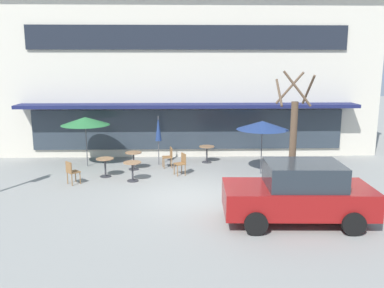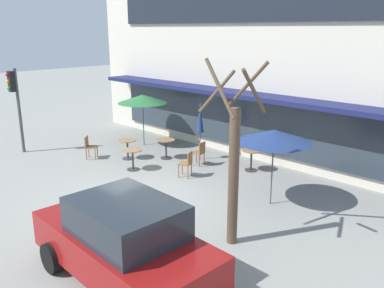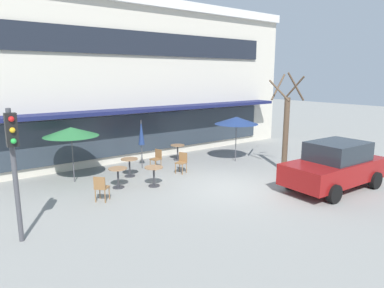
% 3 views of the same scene
% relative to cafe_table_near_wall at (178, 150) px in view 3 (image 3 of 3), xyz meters
% --- Properties ---
extents(ground_plane, '(80.00, 80.00, 0.00)m').
position_rel_cafe_table_near_wall_xyz_m(ground_plane, '(-0.84, -4.83, -0.52)').
color(ground_plane, gray).
extents(building_facade, '(18.51, 9.10, 7.84)m').
position_rel_cafe_table_near_wall_xyz_m(building_facade, '(-0.84, 5.14, 3.40)').
color(building_facade, beige).
rests_on(building_facade, ground).
extents(cafe_table_near_wall, '(0.70, 0.70, 0.76)m').
position_rel_cafe_table_near_wall_xyz_m(cafe_table_near_wall, '(0.00, 0.00, 0.00)').
color(cafe_table_near_wall, '#333338').
rests_on(cafe_table_near_wall, ground).
extents(cafe_table_streetside, '(0.70, 0.70, 0.76)m').
position_rel_cafe_table_near_wall_xyz_m(cafe_table_streetside, '(-3.22, -1.15, 0.00)').
color(cafe_table_streetside, '#333338').
rests_on(cafe_table_streetside, ground).
extents(cafe_table_by_tree, '(0.70, 0.70, 0.76)m').
position_rel_cafe_table_near_wall_xyz_m(cafe_table_by_tree, '(-4.24, -2.24, 0.00)').
color(cafe_table_by_tree, '#333338').
rests_on(cafe_table_by_tree, ground).
extents(cafe_table_mid_patio, '(0.70, 0.70, 0.76)m').
position_rel_cafe_table_near_wall_xyz_m(cafe_table_mid_patio, '(-3.07, -2.89, 0.00)').
color(cafe_table_mid_patio, '#333338').
rests_on(cafe_table_mid_patio, ground).
extents(patio_umbrella_green_folded, '(2.10, 2.10, 2.20)m').
position_rel_cafe_table_near_wall_xyz_m(patio_umbrella_green_folded, '(-5.34, -0.54, 1.51)').
color(patio_umbrella_green_folded, '#4C4C51').
rests_on(patio_umbrella_green_folded, ground).
extents(patio_umbrella_cream_folded, '(2.10, 2.10, 2.20)m').
position_rel_cafe_table_near_wall_xyz_m(patio_umbrella_cream_folded, '(2.12, -1.94, 1.51)').
color(patio_umbrella_cream_folded, '#4C4C51').
rests_on(patio_umbrella_cream_folded, ground).
extents(patio_umbrella_corner_open, '(0.28, 0.28, 2.20)m').
position_rel_cafe_table_near_wall_xyz_m(patio_umbrella_corner_open, '(-2.18, -0.34, 1.11)').
color(patio_umbrella_corner_open, '#4C4C51').
rests_on(patio_umbrella_corner_open, ground).
extents(cafe_chair_0, '(0.57, 0.57, 0.89)m').
position_rel_cafe_table_near_wall_xyz_m(cafe_chair_0, '(-5.31, -3.25, 0.01)').
color(cafe_chair_0, olive).
rests_on(cafe_chair_0, ground).
extents(cafe_chair_1, '(0.47, 0.47, 0.89)m').
position_rel_cafe_table_near_wall_xyz_m(cafe_chair_1, '(-1.71, -0.85, 0.01)').
color(cafe_chair_1, olive).
rests_on(cafe_chair_1, ground).
extents(cafe_chair_2, '(0.53, 0.53, 0.89)m').
position_rel_cafe_table_near_wall_xyz_m(cafe_chair_2, '(-1.18, -2.04, 0.01)').
color(cafe_chair_2, olive).
rests_on(cafe_chair_2, ground).
extents(parked_sedan, '(4.26, 2.14, 1.76)m').
position_rel_cafe_table_near_wall_xyz_m(parked_sedan, '(2.17, -7.12, 0.36)').
color(parked_sedan, maroon).
rests_on(parked_sedan, ground).
extents(street_tree, '(1.14, 1.17, 4.28)m').
position_rel_cafe_table_near_wall_xyz_m(street_tree, '(2.69, -4.42, 1.42)').
color(street_tree, brown).
rests_on(street_tree, ground).
extents(traffic_light_pole, '(0.26, 0.44, 3.40)m').
position_rel_cafe_table_near_wall_xyz_m(traffic_light_pole, '(-8.04, -4.76, 1.78)').
color(traffic_light_pole, '#47474C').
rests_on(traffic_light_pole, ground).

